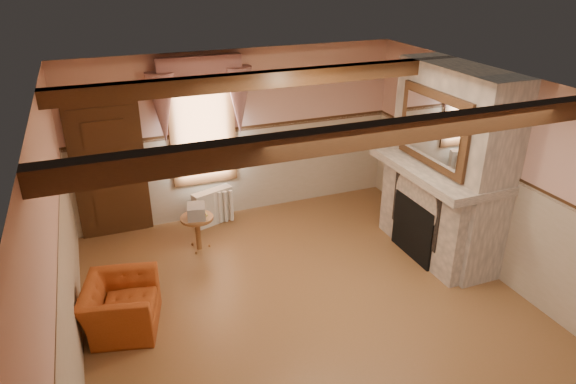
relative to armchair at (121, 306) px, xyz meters
name	(u,v)px	position (x,y,z in m)	size (l,w,h in m)	color
floor	(309,307)	(2.25, -0.48, -0.31)	(5.50, 6.00, 0.01)	brown
ceiling	(313,92)	(2.25, -0.48, 2.49)	(5.50, 6.00, 0.01)	silver
wall_back	(238,135)	(2.25, 2.52, 1.09)	(5.50, 0.02, 2.80)	#D7A394
wall_left	(58,256)	(-0.50, -0.48, 1.09)	(0.02, 6.00, 2.80)	#D7A394
wall_right	(497,177)	(5.00, -0.48, 1.09)	(0.02, 6.00, 2.80)	#D7A394
wainscot	(310,258)	(2.25, -0.48, 0.44)	(5.50, 6.00, 1.50)	#BDAC98
chair_rail	(311,203)	(2.25, -0.48, 1.19)	(5.50, 6.00, 0.08)	black
firebox	(417,228)	(4.25, 0.12, 0.14)	(0.20, 0.95, 0.90)	black
armchair	(121,306)	(0.00, 0.00, 0.00)	(0.94, 0.82, 0.61)	#994219
side_table	(198,233)	(1.26, 1.47, -0.03)	(0.50, 0.50, 0.55)	brown
book_stack	(196,211)	(1.26, 1.46, 0.34)	(0.26, 0.32, 0.20)	#B7AD8C
radiator	(213,207)	(1.67, 2.22, -0.01)	(0.70, 0.18, 0.60)	silver
bowl	(441,163)	(4.49, 0.08, 1.15)	(0.32, 0.32, 0.08)	brown
mantel_clock	(414,145)	(4.49, 0.74, 1.21)	(0.14, 0.24, 0.20)	black
oil_lamp	(417,143)	(4.49, 0.68, 1.25)	(0.11, 0.11, 0.28)	gold
candle_red	(461,171)	(4.49, -0.34, 1.19)	(0.06, 0.06, 0.16)	#B11715
jar_yellow	(463,174)	(4.49, -0.40, 1.17)	(0.06, 0.06, 0.12)	yellow
fireplace	(449,165)	(4.67, 0.12, 1.09)	(0.85, 2.00, 2.80)	gray
mantel	(438,169)	(4.49, 0.12, 1.05)	(1.05, 2.05, 0.12)	gray
overmantel_mirror	(432,129)	(4.31, 0.12, 1.66)	(0.06, 1.44, 1.04)	silver
door	(110,173)	(0.15, 2.46, 0.74)	(1.10, 0.10, 2.10)	black
window	(202,125)	(1.65, 2.49, 1.34)	(1.06, 0.08, 2.02)	white
window_drapes	(201,89)	(1.65, 2.40, 1.94)	(1.30, 0.14, 1.40)	gray
ceiling_beam_front	(369,135)	(2.25, -1.68, 2.39)	(5.50, 0.18, 0.20)	black
ceiling_beam_back	(274,79)	(2.25, 0.72, 2.39)	(5.50, 0.18, 0.20)	black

